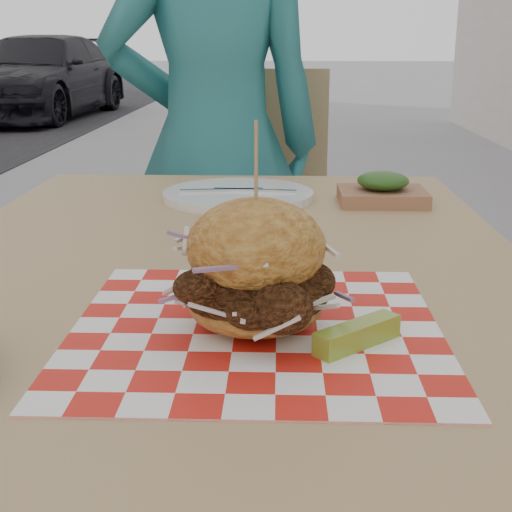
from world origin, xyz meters
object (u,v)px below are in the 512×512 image
object	(u,v)px
patio_chair	(253,216)
sandwich	(256,273)
car_dark	(39,77)
patio_table	(223,314)
diner	(215,146)

from	to	relation	value
patio_chair	sandwich	size ratio (longest dim) A/B	4.72
car_dark	patio_chair	xyz separation A→B (m)	(3.26, -8.09, -0.01)
car_dark	patio_chair	bearing A→B (deg)	-63.66
patio_chair	car_dark	bearing A→B (deg)	112.78
car_dark	patio_table	xyz separation A→B (m)	(3.26, -9.15, 0.11)
patio_table	patio_chair	bearing A→B (deg)	89.92
diner	car_dark	distance (m)	8.83
diner	patio_table	size ratio (longest dim) A/B	1.28
diner	patio_table	distance (m)	0.91
diner	patio_chair	size ratio (longest dim) A/B	1.62
patio_table	sandwich	bearing A→B (deg)	-77.62
patio_chair	patio_table	bearing A→B (deg)	-89.26
sandwich	car_dark	bearing A→B (deg)	109.45
car_dark	sandwich	size ratio (longest dim) A/B	19.11
diner	sandwich	xyz separation A→B (m)	(0.14, -1.14, 0.04)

